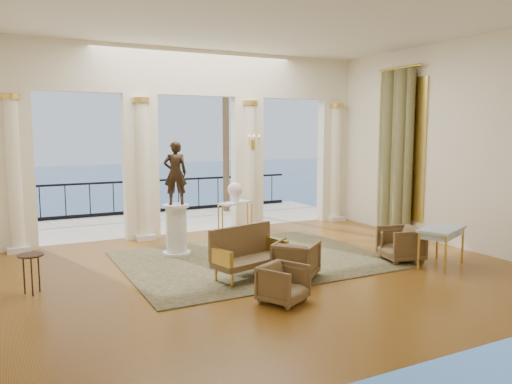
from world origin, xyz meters
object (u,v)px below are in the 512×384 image
armchair_b (396,242)px  pedestal (176,231)px  settee (247,252)px  game_table (442,232)px  armchair_c (401,242)px  statue (175,173)px  console_table (235,208)px  side_table (31,260)px  armchair_a (283,282)px  armchair_d (296,258)px

armchair_b → pedestal: bearing=-168.2°
settee → game_table: 3.74m
armchair_c → game_table: bearing=45.0°
statue → pedestal: bearing=-79.4°
game_table → console_table: bearing=94.7°
pedestal → side_table: pedestal is taller
game_table → armchair_a: bearing=162.2°
armchair_c → statue: statue is taller
console_table → game_table: bearing=-84.9°
statue → console_table: statue is taller
armchair_d → statue: bearing=-11.5°
game_table → console_table: (-2.32, 4.27, 0.03)m
armchair_d → game_table: (2.86, -0.58, 0.30)m
armchair_c → armchair_a: bearing=-60.0°
armchair_a → console_table: console_table is taller
armchair_b → game_table: 0.98m
console_table → side_table: 5.31m
armchair_a → pedestal: bearing=70.9°
armchair_b → console_table: (-2.00, 3.42, 0.38)m
game_table → armchair_c: bearing=98.5°
armchair_b → pedestal: 4.47m
settee → pedestal: pedestal is taller
armchair_b → armchair_d: bearing=-132.3°
armchair_c → console_table: 4.12m
armchair_c → side_table: 6.69m
game_table → statue: 5.31m
armchair_b → side_table: (-6.68, 0.90, 0.23)m
armchair_d → settee: (-0.73, 0.47, 0.08)m
armchair_a → armchair_b: (3.35, 1.24, -0.00)m
game_table → pedestal: 5.21m
armchair_c → settee: settee is taller
armchair_a → statue: bearing=70.9°
console_table → side_table: bearing=-175.2°
console_table → armchair_a: bearing=-129.7°
armchair_c → statue: (-3.80, 2.44, 1.33)m
settee → statue: statue is taller
pedestal → console_table: bearing=32.5°
armchair_b → statue: 4.68m
settee → statue: size_ratio=1.13×
armchair_a → game_table: game_table is taller
armchair_b → settee: size_ratio=0.43×
armchair_a → game_table: 3.71m
armchair_c → console_table: console_table is taller
armchair_b → pedestal: pedestal is taller
game_table → pedestal: size_ratio=1.16×
pedestal → game_table: bearing=-36.2°
armchair_b → armchair_d: 2.55m
armchair_d → settee: settee is taller
console_table → side_table: console_table is taller
game_table → statue: size_ratio=0.96×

